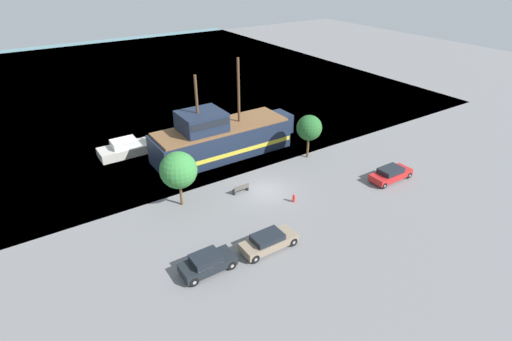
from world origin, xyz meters
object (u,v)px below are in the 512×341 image
Objects in this scene: fire_hydrant at (294,198)px; bench_promenade_east at (241,189)px; parked_car_curb_mid at (391,174)px; parked_car_curb_rear at (268,241)px; moored_boat_dockside at (129,148)px; parked_car_curb_front at (207,263)px; pirate_ship at (221,137)px.

fire_hydrant is 5.04m from bench_promenade_east.
parked_car_curb_mid is 16.10m from parked_car_curb_rear.
parked_car_curb_rear is 8.35m from bench_promenade_east.
fire_hydrant is at bearing -62.60° from moored_boat_dockside.
parked_car_curb_front is at bearing -134.32° from bench_promenade_east.
moored_boat_dockside is 21.53m from parked_car_curb_front.
moored_boat_dockside is 20.10m from fire_hydrant.
fire_hydrant is (0.73, -12.04, -1.63)m from pirate_ship.
pirate_ship is 10.40m from moored_boat_dockside.
moored_boat_dockside is 27.99m from parked_car_curb_mid.
parked_car_curb_front reaches higher than bench_promenade_east.
bench_promenade_east is (2.46, 7.98, -0.25)m from parked_car_curb_rear.
moored_boat_dockside is 4.21× the size of bench_promenade_east.
pirate_ship is 12.17m from fire_hydrant.
moored_boat_dockside is at bearing 113.79° from bench_promenade_east.
moored_boat_dockside is 22.17m from parked_car_curb_rear.
bench_promenade_east is (-13.52, 6.05, -0.24)m from parked_car_curb_mid.
pirate_ship is at bearing 128.20° from parked_car_curb_mid.
moored_boat_dockside is at bearing 145.71° from pirate_ship.
pirate_ship reaches higher than parked_car_curb_mid.
parked_car_curb_rear is 5.80× the size of fire_hydrant.
parked_car_curb_front is 2.49× the size of bench_promenade_east.
moored_boat_dockside is at bearing 99.50° from parked_car_curb_rear.
parked_car_curb_rear reaches higher than bench_promenade_east.
bench_promenade_east is at bearing -106.47° from pirate_ship.
parked_car_curb_mid is (19.64, -19.95, -0.01)m from moored_boat_dockside.
pirate_ship is at bearing 93.49° from fire_hydrant.
parked_car_curb_front reaches higher than parked_car_curb_rear.
pirate_ship is 8.59m from bench_promenade_east.
bench_promenade_east is (-3.13, 3.95, 0.02)m from fire_hydrant.
moored_boat_dockside is at bearing 86.54° from parked_car_curb_front.
moored_boat_dockside is 1.48× the size of parked_car_curb_rear.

